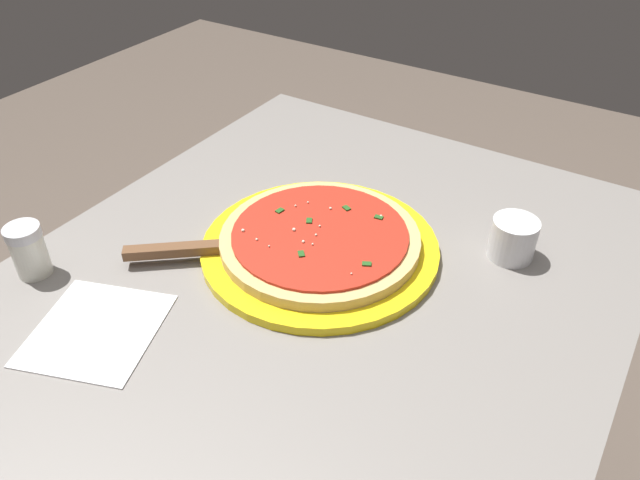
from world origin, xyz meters
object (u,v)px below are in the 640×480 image
object	(u,v)px
cup_small_sauce	(513,239)
napkin_folded_right	(96,330)
pizza_server	(203,249)
parmesan_shaker	(29,250)
serving_plate	(320,248)
pizza	(320,238)

from	to	relation	value
cup_small_sauce	napkin_folded_right	distance (m)	0.55
pizza_server	parmesan_shaker	distance (m)	0.22
serving_plate	cup_small_sauce	bearing A→B (deg)	-59.50
pizza	parmesan_shaker	size ratio (longest dim) A/B	3.73
pizza	pizza_server	bearing A→B (deg)	129.00
serving_plate	pizza_server	xyz separation A→B (m)	(-0.10, 0.12, 0.01)
pizza	pizza_server	size ratio (longest dim) A/B	1.39
pizza_server	cup_small_sauce	world-z (taller)	cup_small_sauce
cup_small_sauce	parmesan_shaker	xyz separation A→B (m)	(-0.38, 0.52, 0.01)
pizza	cup_small_sauce	size ratio (longest dim) A/B	4.40
serving_plate	napkin_folded_right	bearing A→B (deg)	152.20
serving_plate	cup_small_sauce	distance (m)	0.26
pizza	parmesan_shaker	world-z (taller)	parmesan_shaker
serving_plate	pizza	distance (m)	0.02
cup_small_sauce	napkin_folded_right	xyz separation A→B (m)	(-0.41, 0.37, -0.03)
cup_small_sauce	pizza_server	bearing A→B (deg)	123.72
serving_plate	pizza_server	size ratio (longest dim) A/B	1.66
pizza	napkin_folded_right	size ratio (longest dim) A/B	1.80
pizza	pizza_server	world-z (taller)	pizza
pizza	napkin_folded_right	world-z (taller)	pizza
pizza_server	parmesan_shaker	xyz separation A→B (m)	(-0.14, 0.17, 0.02)
serving_plate	parmesan_shaker	world-z (taller)	parmesan_shaker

